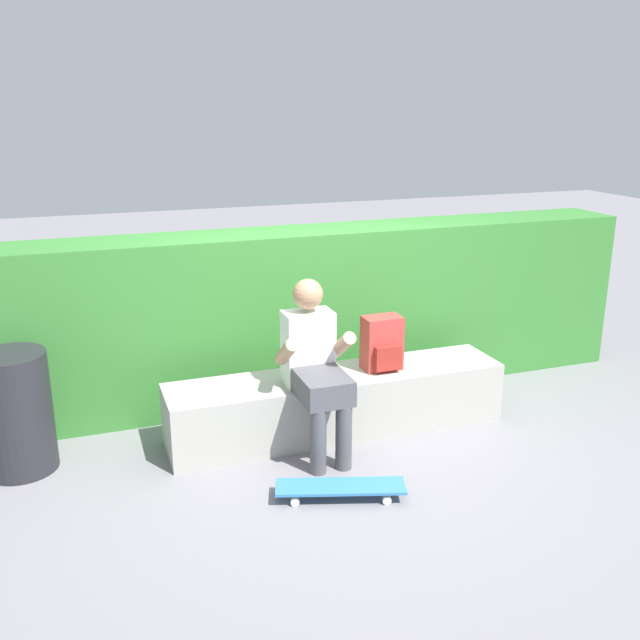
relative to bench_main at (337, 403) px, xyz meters
The scene contains 7 objects.
ground_plane 0.37m from the bench_main, 90.00° to the right, with size 24.00×24.00×0.00m, color slate.
bench_main is the anchor object (origin of this frame).
person_skater 0.54m from the bench_main, 138.59° to the right, with size 0.49×0.62×1.20m.
skateboard_near_person 0.95m from the bench_main, 109.92° to the right, with size 0.82×0.44×0.09m.
backpack_on_bench 0.55m from the bench_main, ahead, with size 0.28×0.23×0.40m.
hedge_row 0.95m from the bench_main, 82.24° to the left, with size 5.51×0.57×1.37m.
trash_bin 2.20m from the bench_main, behind, with size 0.47×0.47×0.81m.
Camera 1 is at (-1.75, -4.18, 2.35)m, focal length 39.74 mm.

